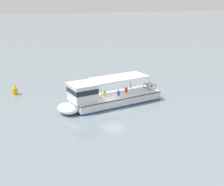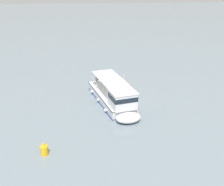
{
  "view_description": "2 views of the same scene",
  "coord_description": "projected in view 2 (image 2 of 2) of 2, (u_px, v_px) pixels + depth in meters",
  "views": [
    {
      "loc": [
        -30.77,
        10.43,
        12.25
      ],
      "look_at": [
        1.3,
        -0.26,
        1.4
      ],
      "focal_mm": 48.65,
      "sensor_mm": 36.0,
      "label": 1
    },
    {
      "loc": [
        5.16,
        31.85,
        14.54
      ],
      "look_at": [
        1.3,
        -0.26,
        1.4
      ],
      "focal_mm": 43.08,
      "sensor_mm": 36.0,
      "label": 2
    }
  ],
  "objects": [
    {
      "name": "ground_plane",
      "position": [
        122.0,
        103.0,
        35.34
      ],
      "size": [
        400.0,
        400.0,
        0.0
      ],
      "primitive_type": "plane",
      "color": "gray"
    },
    {
      "name": "channel_buoy",
      "position": [
        44.0,
        149.0,
        24.46
      ],
      "size": [
        0.7,
        0.7,
        1.4
      ],
      "color": "gold",
      "rests_on": "ground"
    },
    {
      "name": "ferry_main",
      "position": [
        115.0,
        99.0,
        34.16
      ],
      "size": [
        5.74,
        13.07,
        5.32
      ],
      "color": "silver",
      "rests_on": "ground"
    }
  ]
}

